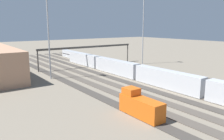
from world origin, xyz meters
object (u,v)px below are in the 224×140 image
light_mast_1 (48,24)px  train_on_track_4 (138,72)px  light_mast_0 (143,21)px  signal_gantry (88,48)px  train_on_track_8 (140,106)px  train_on_track_3 (85,57)px

light_mast_1 → train_on_track_4: bearing=-129.1°
light_mast_0 → light_mast_1: 45.97m
train_on_track_4 → signal_gantry: bearing=0.0°
train_on_track_8 → light_mast_0: bearing=-43.8°
signal_gantry → train_on_track_4: bearing=180.0°
train_on_track_8 → light_mast_1: bearing=3.5°
train_on_track_8 → signal_gantry: 58.36m
train_on_track_4 → light_mast_0: size_ratio=3.09×
train_on_track_3 → light_mast_1: (-26.10, 27.47, 15.83)m
light_mast_1 → light_mast_0: bearing=-84.7°
light_mast_1 → signal_gantry: size_ratio=0.63×
train_on_track_3 → signal_gantry: (-12.45, 5.00, 5.80)m
train_on_track_3 → signal_gantry: bearing=158.1°
signal_gantry → light_mast_1: bearing=121.3°
train_on_track_4 → light_mast_1: 32.72m
train_on_track_3 → signal_gantry: 14.62m
light_mast_1 → train_on_track_8: bearing=-176.5°
train_on_track_8 → train_on_track_3: train_on_track_8 is taller
signal_gantry → train_on_track_3: bearing=-21.9°
light_mast_0 → signal_gantry: 27.62m
light_mast_0 → train_on_track_3: bearing=39.9°
light_mast_0 → light_mast_1: (-4.26, 45.74, -1.51)m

